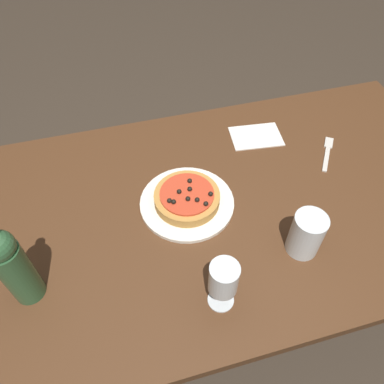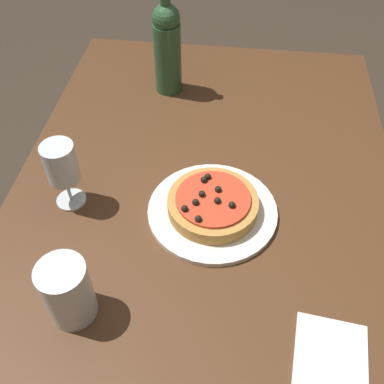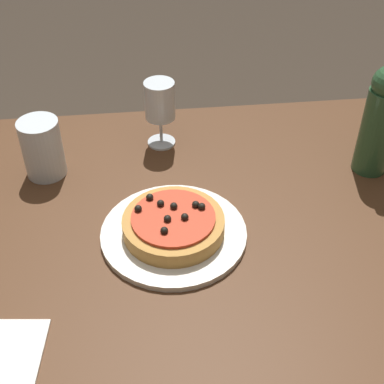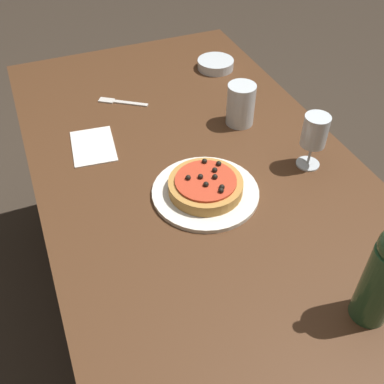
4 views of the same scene
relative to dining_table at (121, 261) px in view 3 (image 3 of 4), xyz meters
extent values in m
cube|color=#4C2D19|center=(0.00, 0.00, 0.07)|extent=(1.58, 0.86, 0.03)
cylinder|color=#4C2D19|center=(0.73, 0.37, -0.31)|extent=(0.06, 0.06, 0.71)
cylinder|color=white|center=(0.11, -0.02, 0.09)|extent=(0.27, 0.27, 0.01)
cylinder|color=#BC843D|center=(0.11, -0.02, 0.11)|extent=(0.19, 0.19, 0.03)
cylinder|color=red|center=(0.11, -0.02, 0.13)|extent=(0.16, 0.16, 0.01)
sphere|color=black|center=(0.07, 0.03, 0.14)|extent=(0.01, 0.01, 0.01)
sphere|color=black|center=(0.09, -0.03, 0.14)|extent=(0.01, 0.01, 0.01)
sphere|color=black|center=(0.04, 0.00, 0.14)|extent=(0.01, 0.01, 0.01)
sphere|color=black|center=(0.11, 0.00, 0.14)|extent=(0.01, 0.01, 0.01)
sphere|color=black|center=(0.09, -0.06, 0.14)|extent=(0.01, 0.01, 0.01)
sphere|color=black|center=(0.16, -0.01, 0.14)|extent=(0.01, 0.01, 0.01)
sphere|color=black|center=(0.13, -0.03, 0.14)|extent=(0.01, 0.01, 0.01)
sphere|color=black|center=(0.15, 0.00, 0.14)|extent=(0.01, 0.01, 0.01)
sphere|color=black|center=(0.08, 0.01, 0.14)|extent=(0.01, 0.01, 0.01)
cylinder|color=silver|center=(0.10, 0.28, 0.09)|extent=(0.06, 0.06, 0.00)
cylinder|color=silver|center=(0.10, 0.28, 0.12)|extent=(0.01, 0.01, 0.07)
cylinder|color=silver|center=(0.10, 0.28, 0.20)|extent=(0.07, 0.07, 0.09)
cylinder|color=#2D5633|center=(0.54, 0.14, 0.18)|extent=(0.07, 0.07, 0.19)
cylinder|color=silver|center=(-0.15, 0.20, 0.15)|extent=(0.08, 0.08, 0.13)
camera|label=1|loc=(0.27, 0.63, 0.94)|focal=35.00mm
camera|label=2|loc=(-0.51, -0.05, 0.82)|focal=42.00mm
camera|label=3|loc=(0.06, -0.74, 0.79)|focal=50.00mm
camera|label=4|loc=(0.86, -0.37, 0.88)|focal=42.00mm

